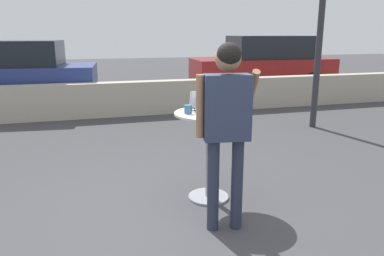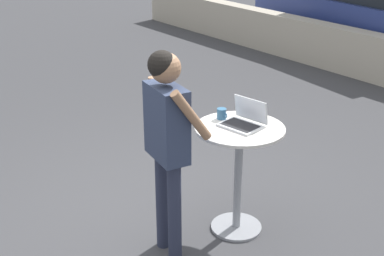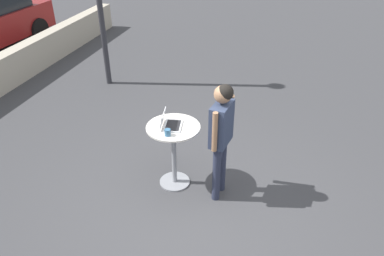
# 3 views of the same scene
# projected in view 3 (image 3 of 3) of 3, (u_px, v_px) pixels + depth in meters

# --- Properties ---
(ground_plane) EXTENTS (50.00, 50.00, 0.00)m
(ground_plane) POSITION_uv_depth(u_px,v_px,m) (197.00, 212.00, 5.14)
(ground_plane) COLOR #3D3D3F
(cafe_table) EXTENTS (0.76, 0.76, 0.99)m
(cafe_table) POSITION_uv_depth(u_px,v_px,m) (174.00, 145.00, 5.33)
(cafe_table) COLOR gray
(cafe_table) RESTS_ON ground_plane
(laptop) EXTENTS (0.37, 0.33, 0.22)m
(laptop) POSITION_uv_depth(u_px,v_px,m) (170.00, 123.00, 5.15)
(laptop) COLOR silver
(laptop) RESTS_ON cafe_table
(coffee_mug) EXTENTS (0.12, 0.08, 0.09)m
(coffee_mug) POSITION_uv_depth(u_px,v_px,m) (168.00, 132.00, 4.95)
(coffee_mug) COLOR #336084
(coffee_mug) RESTS_ON cafe_table
(standing_person) EXTENTS (0.58, 0.35, 1.74)m
(standing_person) POSITION_uv_depth(u_px,v_px,m) (221.00, 128.00, 4.88)
(standing_person) COLOR #282D42
(standing_person) RESTS_ON ground_plane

